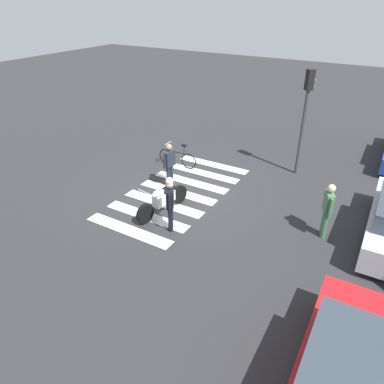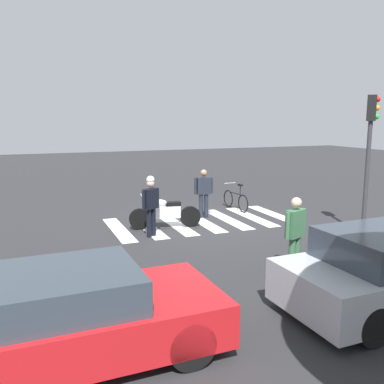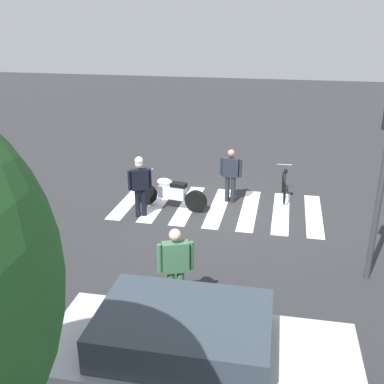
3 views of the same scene
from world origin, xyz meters
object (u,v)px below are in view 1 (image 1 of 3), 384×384
(police_motorcycle, at_px, (163,200))
(officer_on_foot, at_px, (170,201))
(officer_by_motorcycle, at_px, (170,163))
(leaning_bicycle, at_px, (178,158))
(car_red_convertible, at_px, (355,382))
(traffic_light_pole, at_px, (306,106))
(pedestrian_bystander, at_px, (328,207))

(police_motorcycle, relative_size, officer_on_foot, 1.26)
(police_motorcycle, bearing_deg, officer_by_motorcycle, -153.17)
(leaning_bicycle, height_order, car_red_convertible, car_red_convertible)
(leaning_bicycle, relative_size, officer_on_foot, 0.98)
(car_red_convertible, xyz_separation_m, traffic_light_pole, (-8.50, -3.44, 2.02))
(police_motorcycle, bearing_deg, leaning_bicycle, -154.71)
(leaning_bicycle, height_order, officer_on_foot, officer_on_foot)
(officer_by_motorcycle, bearing_deg, leaning_bicycle, -156.34)
(police_motorcycle, bearing_deg, car_red_convertible, 60.85)
(leaning_bicycle, distance_m, traffic_light_pole, 5.21)
(officer_on_foot, distance_m, officer_by_motorcycle, 2.75)
(police_motorcycle, relative_size, leaning_bicycle, 1.29)
(leaning_bicycle, height_order, pedestrian_bystander, pedestrian_bystander)
(officer_by_motorcycle, relative_size, pedestrian_bystander, 0.97)
(leaning_bicycle, distance_m, car_red_convertible, 10.22)
(pedestrian_bystander, distance_m, traffic_light_pole, 4.48)
(pedestrian_bystander, relative_size, traffic_light_pole, 0.43)
(traffic_light_pole, bearing_deg, pedestrian_bystander, 26.86)
(police_motorcycle, xyz_separation_m, pedestrian_bystander, (-1.31, 4.69, 0.49))
(leaning_bicycle, height_order, officer_by_motorcycle, officer_by_motorcycle)
(pedestrian_bystander, xyz_separation_m, car_red_convertible, (4.80, 1.56, -0.32))
(traffic_light_pole, bearing_deg, officer_by_motorcycle, -46.77)
(police_motorcycle, distance_m, officer_by_motorcycle, 1.86)
(leaning_bicycle, height_order, traffic_light_pole, traffic_light_pole)
(officer_by_motorcycle, bearing_deg, police_motorcycle, 26.83)
(officer_on_foot, relative_size, traffic_light_pole, 0.44)
(car_red_convertible, bearing_deg, officer_on_foot, -117.10)
(officer_by_motorcycle, bearing_deg, officer_on_foot, 34.36)
(officer_on_foot, relative_size, car_red_convertible, 0.40)
(pedestrian_bystander, bearing_deg, police_motorcycle, -74.37)
(officer_by_motorcycle, height_order, traffic_light_pole, traffic_light_pole)
(officer_on_foot, xyz_separation_m, car_red_convertible, (2.82, 5.51, -0.36))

